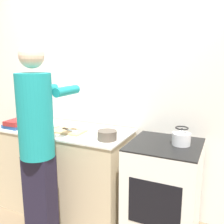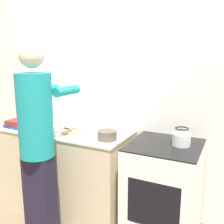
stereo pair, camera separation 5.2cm
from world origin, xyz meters
name	(u,v)px [view 1 (the left image)]	position (x,y,z in m)	size (l,w,h in m)	color
wall_back	(108,88)	(0.00, 0.68, 1.30)	(8.00, 0.05, 2.60)	silver
counter	(65,169)	(-0.34, 0.31, 0.45)	(1.41, 0.64, 0.90)	#C6B28E
oven	(163,191)	(0.73, 0.31, 0.45)	(0.60, 0.61, 0.89)	silver
person	(38,140)	(-0.20, -0.23, 0.95)	(0.32, 0.56, 1.73)	black
cutting_board	(67,131)	(-0.23, 0.23, 0.90)	(0.36, 0.20, 0.02)	tan
knife	(69,130)	(-0.21, 0.24, 0.92)	(0.20, 0.09, 0.01)	silver
kettle	(181,137)	(0.86, 0.34, 0.95)	(0.15, 0.15, 0.15)	silver
bowl_prep	(107,135)	(0.24, 0.18, 0.94)	(0.18, 0.18, 0.09)	brown
canister_jar	(37,115)	(-0.76, 0.42, 0.98)	(0.12, 0.12, 0.17)	#4C4C51
book_stack	(17,123)	(-0.82, 0.16, 0.94)	(0.22, 0.26, 0.08)	navy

